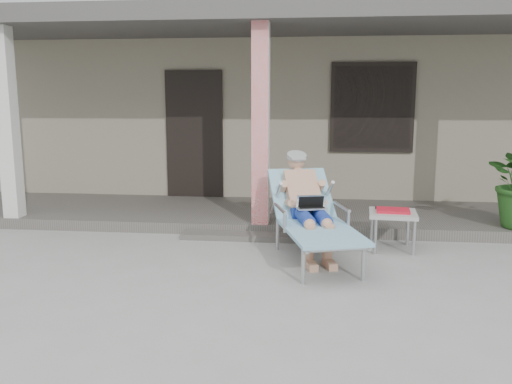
# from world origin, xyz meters

# --- Properties ---
(ground) EXTENTS (60.00, 60.00, 0.00)m
(ground) POSITION_xyz_m (0.00, 0.00, 0.00)
(ground) COLOR #9E9E99
(ground) RESTS_ON ground
(house) EXTENTS (10.40, 5.40, 3.30)m
(house) POSITION_xyz_m (0.00, 6.50, 1.67)
(house) COLOR gray
(house) RESTS_ON ground
(porch_deck) EXTENTS (10.00, 2.00, 0.15)m
(porch_deck) POSITION_xyz_m (0.00, 3.00, 0.07)
(porch_deck) COLOR #605B56
(porch_deck) RESTS_ON ground
(porch_overhang) EXTENTS (10.00, 2.30, 2.85)m
(porch_overhang) POSITION_xyz_m (0.00, 2.95, 2.79)
(porch_overhang) COLOR silver
(porch_overhang) RESTS_ON porch_deck
(porch_step) EXTENTS (2.00, 0.30, 0.07)m
(porch_step) POSITION_xyz_m (0.00, 1.85, 0.04)
(porch_step) COLOR #605B56
(porch_step) RESTS_ON ground
(lounger) EXTENTS (1.20, 1.98, 1.25)m
(lounger) POSITION_xyz_m (0.67, 1.21, 0.77)
(lounger) COLOR #B7B7BC
(lounger) RESTS_ON ground
(side_table) EXTENTS (0.60, 0.60, 0.50)m
(side_table) POSITION_xyz_m (1.66, 1.58, 0.42)
(side_table) COLOR #ADADA8
(side_table) RESTS_ON ground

